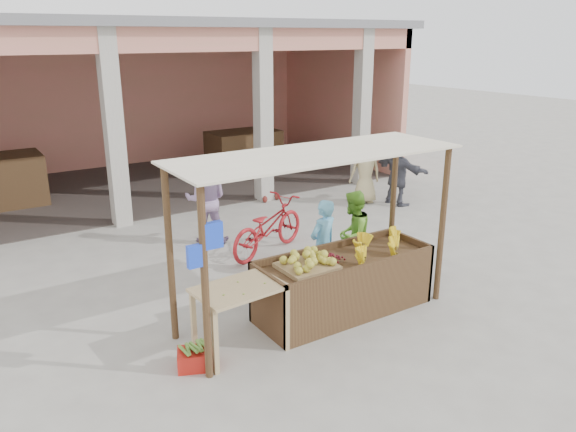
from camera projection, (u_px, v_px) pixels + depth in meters
ground at (315, 320)px, 7.94m from camera, size 60.00×60.00×0.00m
market_building at (115, 82)px, 14.27m from camera, size 14.40×6.40×4.20m
fruit_stall at (344, 286)px, 8.08m from camera, size 2.60×0.95×0.80m
stall_awning at (314, 184)px, 7.37m from camera, size 4.09×1.35×2.39m
banana_heap at (377, 247)px, 8.16m from camera, size 1.11×0.61×0.20m
melon_tray at (307, 262)px, 7.63m from camera, size 0.73×0.64×0.20m
berry_heap at (331, 257)px, 7.87m from camera, size 0.43×0.35×0.14m
side_table at (239, 298)px, 6.96m from camera, size 1.14×0.81×0.88m
papaya_pile at (239, 279)px, 6.88m from camera, size 0.75×0.43×0.21m
red_crate at (196, 359)px, 6.77m from camera, size 0.53×0.47×0.23m
plantain_bundle at (196, 348)px, 6.73m from camera, size 0.33×0.23×0.07m
produce_sacks at (271, 189)px, 13.51m from camera, size 0.84×0.52×0.63m
vendor_blue at (323, 242)px, 8.69m from camera, size 0.67×0.55×1.56m
vendor_green at (353, 233)px, 9.09m from camera, size 0.87×0.73×1.56m
motorcycle at (268, 225)px, 10.23m from camera, size 1.40×2.15×1.06m
shopper_c at (365, 168)px, 13.27m from camera, size 0.94×0.79×1.66m
shopper_d at (398, 169)px, 13.12m from camera, size 0.73×1.62×1.72m
shopper_f at (206, 196)px, 10.69m from camera, size 1.04×0.90×1.84m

